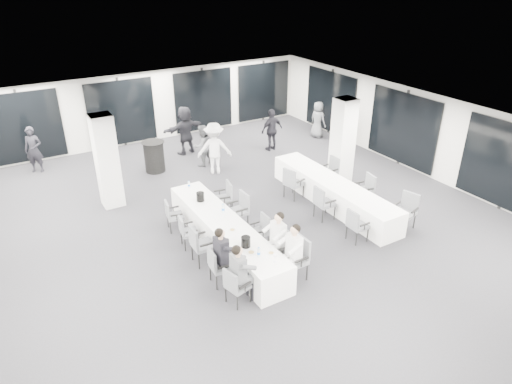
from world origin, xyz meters
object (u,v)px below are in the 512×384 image
Objects in this scene: standing_guest_b at (202,143)px; standing_guest_f at (185,127)px; chair_main_right_far at (225,196)px; chair_main_left_mid at (200,243)px; chair_side_right_far at (331,169)px; standing_guest_d at (272,127)px; chair_main_left_second at (218,264)px; chair_side_left_mid at (323,201)px; banquet_table_side at (333,193)px; ice_bucket_far at (200,197)px; banquet_table_main at (225,234)px; chair_side_left_far at (292,181)px; ice_bucket_near at (246,242)px; chair_side_right_near at (407,209)px; chair_main_left_far at (172,214)px; chair_main_right_near at (297,256)px; chair_main_left_near at (235,285)px; chair_main_left_fourth at (187,230)px; chair_side_left_near at (356,224)px; standing_guest_c at (214,145)px; chair_main_right_fourth at (240,208)px; standing_guest_h at (343,123)px; chair_main_right_second at (282,246)px; chair_main_right_mid at (261,229)px; standing_guest_g at (33,147)px; standing_guest_e at (318,117)px.

standing_guest_f is at bearing -102.31° from standing_guest_b.
chair_main_left_mid is at bearing 149.88° from chair_main_right_far.
chair_side_right_far is 3.63m from standing_guest_d.
chair_side_left_mid is (3.86, 1.14, 0.04)m from chair_main_left_second.
ice_bucket_far reaches higher than banquet_table_side.
standing_guest_d is (4.73, 5.16, 0.55)m from banquet_table_main.
chair_side_left_mid is 6.82m from standing_guest_f.
chair_side_left_far is 0.54× the size of standing_guest_d.
standing_guest_b is at bearing -4.76° from standing_guest_d.
ice_bucket_near is at bearing 40.57° from chair_main_left_mid.
banquet_table_main is 5.00m from chair_side_right_near.
chair_main_right_near reaches higher than chair_main_left_far.
chair_main_right_far is at bearing 67.23° from standing_guest_f.
chair_main_left_second is 6.20m from chair_side_right_far.
chair_main_left_near is 2.57m from chair_main_left_fourth.
chair_main_left_fourth is at bearing -116.94° from chair_side_left_near.
banquet_table_side is 1.02m from chair_side_left_mid.
standing_guest_c reaches higher than chair_main_left_near.
standing_guest_b is at bearing -12.42° from chair_main_right_fourth.
ice_bucket_far is (-7.21, -2.54, -0.15)m from standing_guest_h.
chair_main_right_far is (1.66, 0.11, 0.05)m from chair_main_left_far.
banquet_table_main is 3.04m from chair_side_left_mid.
chair_side_left_near is at bearing 86.80° from standing_guest_f.
chair_main_right_second is at bearing 103.88° from standing_guest_c.
chair_side_right_far is at bearing -41.67° from chair_main_right_second.
chair_side_left_near is (3.87, -2.97, 0.03)m from chair_main_left_far.
standing_guest_f reaches higher than standing_guest_c.
chair_side_left_far is 5.37m from standing_guest_f.
chair_main_right_fourth is at bearing 64.50° from standing_guest_b.
ice_bucket_near is at bearing -91.21° from ice_bucket_far.
chair_main_left_near is at bearing 61.05° from standing_guest_f.
standing_guest_d is at bearing -33.82° from chair_main_right_mid.
chair_side_left_mid is (3.86, -0.63, 0.07)m from chair_main_left_fourth.
chair_main_left_second is 3.72× the size of ice_bucket_far.
chair_main_right_far is at bearing 154.43° from chair_main_left_second.
chair_main_right_fourth is 5.94m from standing_guest_f.
banquet_table_side is at bearing -95.82° from chair_main_right_fourth.
standing_guest_g reaches higher than chair_side_left_near.
standing_guest_f is at bearing 109.09° from banquet_table_side.
chair_side_right_near is (3.87, 0.30, -0.01)m from chair_main_right_near.
standing_guest_g is at bearing 52.54° from chair_side_right_far.
banquet_table_side is 2.93× the size of standing_guest_b.
chair_main_left_fourth is 7.58m from standing_guest_g.
standing_guest_f is 6.06m from standing_guest_h.
standing_guest_e reaches higher than chair_main_right_fourth.
chair_main_right_second is 0.94m from chair_main_right_mid.
chair_side_right_near reaches higher than chair_main_left_near.
chair_main_left_second is 0.94m from chair_main_left_mid.
chair_main_right_near is 0.61× the size of standing_guest_e.
chair_main_left_far is (0.00, 3.54, -0.01)m from chair_main_left_near.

